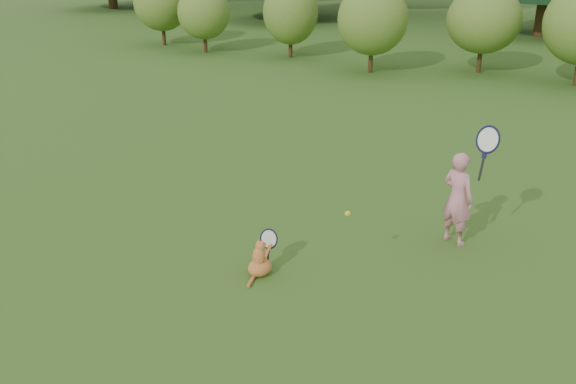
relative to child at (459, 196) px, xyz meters
The scene contains 5 objects.
ground 3.03m from the child, 144.00° to the right, with size 100.00×100.00×0.00m, color #315718.
shrub_row 11.54m from the child, 101.95° to the left, with size 28.00×3.00×2.80m, color #527725, non-canonical shape.
child is the anchor object (origin of this frame).
cat 2.91m from the child, 134.09° to the right, with size 0.41×0.67×0.67m.
tennis_ball 1.89m from the child, 122.26° to the right, with size 0.08×0.08×0.08m.
Camera 1 is at (4.06, -6.63, 4.14)m, focal length 40.00 mm.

